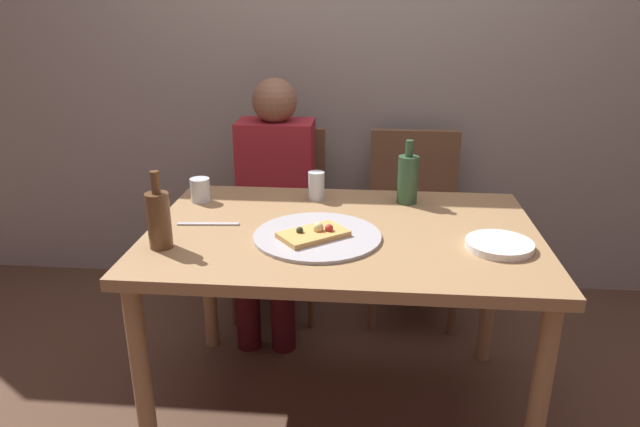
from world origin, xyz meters
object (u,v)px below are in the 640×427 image
dining_table (343,252)px  pizza_slice_last (314,233)px  guest_in_sweater (274,194)px  beer_bottle (159,219)px  chair_right (413,212)px  tumbler_near (200,190)px  wine_bottle (408,178)px  tumbler_far (316,186)px  plate_stack (499,245)px  chair_left (279,208)px  table_knife (208,224)px  pizza_tray (317,236)px

dining_table → pizza_slice_last: bearing=-131.0°
guest_in_sweater → beer_bottle: bearing=76.6°
dining_table → pizza_slice_last: 0.18m
beer_bottle → chair_right: bearing=50.0°
tumbler_near → wine_bottle: bearing=4.1°
tumbler_far → plate_stack: bearing=-34.3°
pizza_slice_last → tumbler_far: bearing=94.3°
pizza_slice_last → beer_bottle: 0.50m
wine_bottle → pizza_slice_last: bearing=-128.7°
tumbler_near → tumbler_far: tumbler_far is taller
tumbler_far → chair_left: chair_left is taller
table_knife → beer_bottle: bearing=59.8°
chair_right → guest_in_sweater: 0.70m
pizza_slice_last → tumbler_near: size_ratio=2.70×
beer_bottle → tumbler_far: bearing=48.6°
table_knife → guest_in_sweater: bearing=-104.1°
wine_bottle → pizza_tray: bearing=-129.2°
dining_table → pizza_tray: (-0.08, -0.08, 0.09)m
dining_table → plate_stack: size_ratio=6.24×
pizza_tray → beer_bottle: beer_bottle is taller
dining_table → plate_stack: 0.53m
beer_bottle → tumbler_near: size_ratio=2.72×
pizza_tray → pizza_slice_last: bearing=-116.1°
wine_bottle → table_knife: 0.78m
table_knife → chair_right: size_ratio=0.24×
dining_table → plate_stack: (0.51, -0.12, 0.10)m
beer_bottle → tumbler_near: bearing=89.9°
guest_in_sweater → plate_stack: bearing=136.8°
dining_table → pizza_slice_last: (-0.09, -0.10, 0.11)m
wine_bottle → beer_bottle: bearing=-147.9°
table_knife → tumbler_far: bearing=-143.4°
chair_left → chair_right: 0.67m
dining_table → tumbler_near: size_ratio=14.42×
pizza_slice_last → table_knife: size_ratio=1.15×
pizza_tray → tumbler_near: (-0.49, 0.33, 0.04)m
pizza_tray → chair_right: chair_right is taller
tumbler_near → plate_stack: size_ratio=0.43×
dining_table → tumbler_far: bearing=111.5°
pizza_slice_last → beer_bottle: size_ratio=0.99×
wine_bottle → tumbler_far: bearing=179.1°
wine_bottle → plate_stack: 0.51m
dining_table → tumbler_far: 0.36m
tumbler_near → table_knife: bearing=-68.7°
guest_in_sweater → tumbler_far: bearing=121.7°
wine_bottle → tumbler_near: 0.82m
wine_bottle → plate_stack: bearing=-57.2°
guest_in_sweater → table_knife: bearing=80.4°
pizza_tray → table_knife: (-0.40, 0.08, -0.00)m
tumbler_far → guest_in_sweater: guest_in_sweater is taller
tumbler_near → pizza_slice_last: bearing=-35.8°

